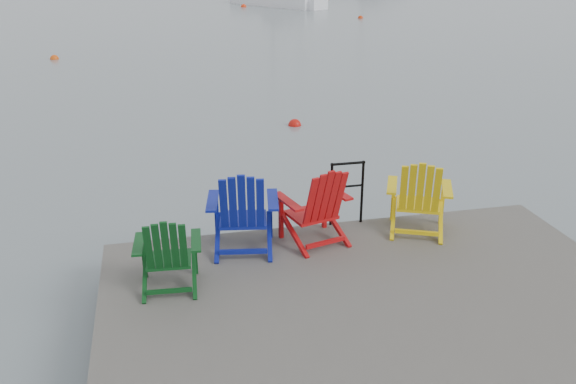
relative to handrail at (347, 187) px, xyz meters
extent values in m
plane|color=slate|center=(-0.25, -2.45, -1.04)|extent=(400.00, 400.00, 0.00)
cube|color=#312E2B|center=(-0.25, -2.45, -0.64)|extent=(6.00, 5.00, 0.20)
cylinder|color=black|center=(-2.95, -0.25, -1.34)|extent=(0.26, 0.26, 1.20)
cylinder|color=black|center=(-0.25, -0.25, -1.34)|extent=(0.26, 0.26, 1.20)
cylinder|color=black|center=(2.45, -0.25, -1.34)|extent=(0.26, 0.26, 1.20)
cylinder|color=black|center=(-0.22, 0.00, -0.09)|extent=(0.04, 0.04, 0.90)
cylinder|color=black|center=(0.22, 0.00, -0.09)|extent=(0.04, 0.04, 0.90)
cylinder|color=black|center=(0.00, 0.00, 0.34)|extent=(0.48, 0.04, 0.04)
cylinder|color=black|center=(0.00, 0.00, 0.01)|extent=(0.44, 0.03, 0.03)
cube|color=#0B3D15|center=(-2.45, -1.11, -0.24)|extent=(0.52, 0.47, 0.04)
cube|color=#0B3D15|center=(-2.72, -0.91, -0.28)|extent=(0.05, 0.05, 0.52)
cube|color=#0B3D15|center=(-2.14, -0.95, -0.28)|extent=(0.05, 0.05, 0.52)
cube|color=#0B3D15|center=(-2.76, -1.11, -0.01)|extent=(0.15, 0.57, 0.03)
cube|color=#0B3D15|center=(-2.14, -1.15, -0.01)|extent=(0.15, 0.57, 0.03)
cube|color=#0B3D15|center=(-2.47, -1.41, 0.07)|extent=(0.47, 0.27, 0.63)
cube|color=navy|center=(-1.48, -0.35, -0.18)|extent=(0.67, 0.61, 0.04)
cube|color=navy|center=(-1.79, -0.08, -0.23)|extent=(0.06, 0.06, 0.62)
cube|color=navy|center=(-1.10, -0.19, -0.23)|extent=(0.06, 0.06, 0.62)
cube|color=navy|center=(-1.86, -0.31, 0.09)|extent=(0.24, 0.69, 0.03)
cube|color=navy|center=(-1.12, -0.43, 0.09)|extent=(0.24, 0.69, 0.03)
cube|color=navy|center=(-1.54, -0.70, 0.19)|extent=(0.58, 0.37, 0.76)
cube|color=#B20D0E|center=(-0.59, -0.35, -0.20)|extent=(0.67, 0.63, 0.04)
cube|color=#B20D0E|center=(-0.97, -0.24, -0.25)|extent=(0.06, 0.06, 0.59)
cube|color=#B20D0E|center=(-0.33, -0.06, -0.25)|extent=(0.06, 0.06, 0.59)
cube|color=#B20D0E|center=(-0.93, -0.46, 0.07)|extent=(0.29, 0.65, 0.03)
cube|color=#B20D0E|center=(-0.24, -0.28, 0.07)|extent=(0.29, 0.65, 0.03)
cube|color=#B20D0E|center=(-0.50, -0.68, 0.15)|extent=(0.57, 0.40, 0.72)
cube|color=yellow|center=(0.89, -0.35, -0.20)|extent=(0.71, 0.68, 0.04)
cube|color=yellow|center=(0.67, -0.03, -0.25)|extent=(0.07, 0.07, 0.59)
cube|color=yellow|center=(1.28, -0.29, -0.25)|extent=(0.07, 0.07, 0.59)
cube|color=yellow|center=(0.56, -0.23, 0.07)|extent=(0.37, 0.64, 0.03)
cube|color=yellow|center=(1.22, -0.51, 0.07)|extent=(0.37, 0.64, 0.03)
cube|color=yellow|center=(0.76, -0.66, 0.16)|extent=(0.59, 0.46, 0.73)
cube|color=white|center=(6.84, 37.93, -0.79)|extent=(5.81, 7.66, 1.10)
sphere|color=red|center=(0.85, 6.70, -1.04)|extent=(0.32, 0.32, 0.32)
sphere|color=#E14D0D|center=(-6.08, 17.84, -1.04)|extent=(0.33, 0.33, 0.33)
sphere|color=red|center=(10.15, 28.79, -1.04)|extent=(0.32, 0.32, 0.32)
sphere|color=#F1320E|center=(4.38, 37.55, -1.04)|extent=(0.40, 0.40, 0.40)
camera|label=1|loc=(-2.47, -7.32, 3.04)|focal=38.00mm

